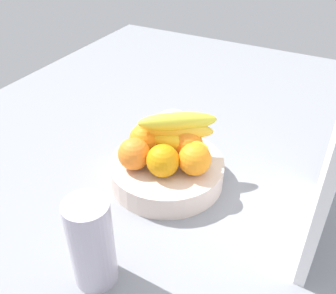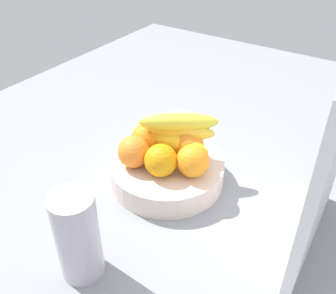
{
  "view_description": "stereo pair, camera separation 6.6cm",
  "coord_description": "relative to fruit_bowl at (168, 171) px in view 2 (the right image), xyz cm",
  "views": [
    {
      "loc": [
        61.69,
        31.59,
        55.91
      ],
      "look_at": [
        2.91,
        0.32,
        9.3
      ],
      "focal_mm": 40.72,
      "sensor_mm": 36.0,
      "label": 1
    },
    {
      "loc": [
        58.29,
        37.28,
        55.91
      ],
      "look_at": [
        2.91,
        0.32,
        9.3
      ],
      "focal_mm": 40.72,
      "sensor_mm": 36.0,
      "label": 2
    }
  ],
  "objects": [
    {
      "name": "orange_front_right",
      "position": [
        0.59,
        6.56,
        6.11
      ],
      "size": [
        6.92,
        6.92,
        6.92
      ],
      "primitive_type": "sphere",
      "color": "orange",
      "rests_on": "fruit_bowl"
    },
    {
      "name": "jar_lid",
      "position": [
        -23.82,
        -11.16,
        -1.79
      ],
      "size": [
        7.42,
        7.42,
        1.72
      ],
      "primitive_type": "cylinder",
      "color": "white",
      "rests_on": "ground_plane"
    },
    {
      "name": "banana_bunch",
      "position": [
        -3.19,
        -0.05,
        7.95
      ],
      "size": [
        12.86,
        17.95,
        10.6
      ],
      "color": "yellow",
      "rests_on": "fruit_bowl"
    },
    {
      "name": "cutting_board",
      "position": [
        -0.06,
        31.71,
        15.35
      ],
      "size": [
        28.05,
        2.89,
        36.0
      ],
      "primitive_type": "cube",
      "rotation": [
        0.0,
        0.0,
        0.04
      ],
      "color": "white",
      "rests_on": "ground_plane"
    },
    {
      "name": "ground_plane",
      "position": [
        -2.91,
        -0.32,
        -4.15
      ],
      "size": [
        180.0,
        140.0,
        3.0
      ],
      "primitive_type": "cube",
      "color": "gray"
    },
    {
      "name": "fruit_bowl",
      "position": [
        0.0,
        0.0,
        0.0
      ],
      "size": [
        25.36,
        25.36,
        5.3
      ],
      "primitive_type": "cylinder",
      "color": "beige",
      "rests_on": "ground_plane"
    },
    {
      "name": "orange_back_right",
      "position": [
        -0.89,
        -6.36,
        6.11
      ],
      "size": [
        6.92,
        6.92,
        6.92
      ],
      "primitive_type": "sphere",
      "color": "orange",
      "rests_on": "fruit_bowl"
    },
    {
      "name": "thermos_tumbler",
      "position": [
        28.33,
        1.23,
        5.8
      ],
      "size": [
        7.33,
        7.33,
        16.89
      ],
      "primitive_type": "cylinder",
      "color": "#B9B1C2",
      "rests_on": "ground_plane"
    },
    {
      "name": "orange_back_left",
      "position": [
        -5.16,
        -2.37,
        6.11
      ],
      "size": [
        6.92,
        6.92,
        6.92
      ],
      "primitive_type": "sphere",
      "color": "orange",
      "rests_on": "fruit_bowl"
    },
    {
      "name": "orange_top_stack",
      "position": [
        4.9,
        -5.5,
        6.11
      ],
      "size": [
        6.92,
        6.92,
        6.92
      ],
      "primitive_type": "sphere",
      "color": "orange",
      "rests_on": "fruit_bowl"
    },
    {
      "name": "orange_center",
      "position": [
        -3.66,
        2.83,
        6.11
      ],
      "size": [
        6.92,
        6.92,
        6.92
      ],
      "primitive_type": "sphere",
      "color": "orange",
      "rests_on": "fruit_bowl"
    },
    {
      "name": "orange_front_left",
      "position": [
        4.17,
        1.01,
        6.11
      ],
      "size": [
        6.92,
        6.92,
        6.92
      ],
      "primitive_type": "sphere",
      "color": "orange",
      "rests_on": "fruit_bowl"
    }
  ]
}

